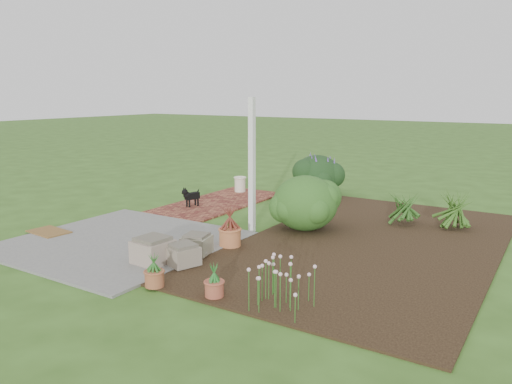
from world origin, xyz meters
The scene contains 19 objects.
ground centered at (0.00, 0.00, 0.00)m, with size 80.00×80.00×0.00m, color #33591C.
concrete_patio centered at (-1.25, -1.75, 0.02)m, with size 3.50×3.50×0.04m, color slate.
brick_path centered at (-1.70, 1.75, 0.02)m, with size 1.60×3.50×0.04m, color maroon.
garden_bed centered at (2.50, 0.50, 0.01)m, with size 4.00×7.00×0.03m, color black.
veranda_post centered at (0.30, 0.10, 1.25)m, with size 0.10×0.10×2.50m, color white.
stone_trough_near centered at (0.48, -2.10, 0.18)m, with size 0.42×0.42×0.28m, color #746756.
stone_trough_mid centered at (0.04, -2.27, 0.21)m, with size 0.51×0.51×0.34m, color #7D6D5F.
stone_trough_far centered at (0.32, -1.58, 0.18)m, with size 0.41×0.41×0.28m, color gray.
coir_doormat centered at (-2.78, -2.07, 0.05)m, with size 0.77×0.49×0.02m, color brown.
black_dog centered at (-1.93, 1.00, 0.29)m, with size 0.23×0.49×0.42m.
cream_ceramic_urn centered at (-1.96, 3.05, 0.23)m, with size 0.28×0.28×0.38m, color beige.
evergreen_shrub centered at (1.09, 0.74, 0.55)m, with size 1.23×1.23×1.05m, color #133D13.
agapanthus_clump_back centered at (3.48, 2.30, 0.45)m, with size 0.94×0.94×0.84m, color #113C0E, non-canonical shape.
agapanthus_clump_front centered at (2.59, 2.06, 0.42)m, with size 0.88×0.88×0.79m, color #12370D, non-canonical shape.
pink_flower_patch centered at (2.46, -2.58, 0.31)m, with size 0.87×0.87×0.55m, color #113D0F, non-canonical shape.
terracotta_pot_bronze centered at (0.52, -0.93, 0.18)m, with size 0.36×0.36×0.30m, color #B46A3D.
terracotta_pot_small_left centered at (1.58, -2.79, 0.13)m, with size 0.24×0.24×0.20m, color #A04B36.
terracotta_pot_small_right centered at (0.71, -2.95, 0.14)m, with size 0.26×0.26×0.22m, color #9A5334.
purple_flowering_bush centered at (-0.22, 4.00, 0.52)m, with size 1.23×1.23×1.04m, color black.
Camera 1 is at (5.21, -7.55, 2.57)m, focal length 35.00 mm.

